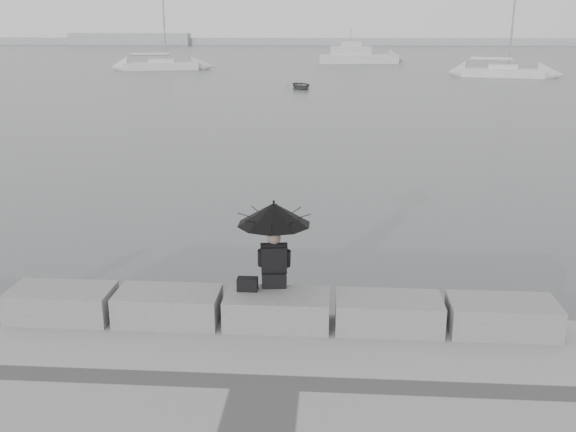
# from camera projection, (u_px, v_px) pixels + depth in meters

# --- Properties ---
(ground) EXTENTS (360.00, 360.00, 0.00)m
(ground) POSITION_uv_depth(u_px,v_px,m) (280.00, 340.00, 10.50)
(ground) COLOR #4D5053
(ground) RESTS_ON ground
(stone_block_far_left) EXTENTS (1.60, 0.80, 0.50)m
(stone_block_far_left) POSITION_uv_depth(u_px,v_px,m) (62.00, 303.00, 10.08)
(stone_block_far_left) COLOR slate
(stone_block_far_left) RESTS_ON promenade
(stone_block_left) EXTENTS (1.60, 0.80, 0.50)m
(stone_block_left) POSITION_uv_depth(u_px,v_px,m) (168.00, 307.00, 9.97)
(stone_block_left) COLOR slate
(stone_block_left) RESTS_ON promenade
(stone_block_centre) EXTENTS (1.60, 0.80, 0.50)m
(stone_block_centre) POSITION_uv_depth(u_px,v_px,m) (277.00, 310.00, 9.85)
(stone_block_centre) COLOR slate
(stone_block_centre) RESTS_ON promenade
(stone_block_right) EXTENTS (1.60, 0.80, 0.50)m
(stone_block_right) POSITION_uv_depth(u_px,v_px,m) (388.00, 313.00, 9.74)
(stone_block_right) COLOR slate
(stone_block_right) RESTS_ON promenade
(stone_block_far_right) EXTENTS (1.60, 0.80, 0.50)m
(stone_block_far_right) POSITION_uv_depth(u_px,v_px,m) (502.00, 317.00, 9.62)
(stone_block_far_right) COLOR slate
(stone_block_far_right) RESTS_ON promenade
(seated_person) EXTENTS (1.15, 1.15, 1.39)m
(seated_person) POSITION_uv_depth(u_px,v_px,m) (274.00, 225.00, 9.86)
(seated_person) COLOR black
(seated_person) RESTS_ON stone_block_centre
(bag) EXTENTS (0.32, 0.18, 0.20)m
(bag) POSITION_uv_depth(u_px,v_px,m) (247.00, 284.00, 9.93)
(bag) COLOR black
(bag) RESTS_ON stone_block_centre
(distant_landmass) EXTENTS (180.00, 8.00, 2.80)m
(distant_landmass) POSITION_uv_depth(u_px,v_px,m) (299.00, 41.00, 158.42)
(distant_landmass) COLOR #A0A3A5
(distant_landmass) RESTS_ON ground
(sailboat_left) EXTENTS (8.57, 4.08, 12.90)m
(sailboat_left) POSITION_uv_depth(u_px,v_px,m) (162.00, 65.00, 72.19)
(sailboat_left) COLOR silver
(sailboat_left) RESTS_ON ground
(sailboat_right) EXTENTS (8.12, 4.38, 12.90)m
(sailboat_right) POSITION_uv_depth(u_px,v_px,m) (503.00, 72.00, 62.39)
(sailboat_right) COLOR silver
(sailboat_right) RESTS_ON ground
(motor_cruiser) EXTENTS (10.49, 3.72, 4.50)m
(motor_cruiser) POSITION_uv_depth(u_px,v_px,m) (358.00, 57.00, 83.73)
(motor_cruiser) COLOR silver
(motor_cruiser) RESTS_ON ground
(dinghy) EXTENTS (3.27, 2.11, 0.51)m
(dinghy) POSITION_uv_depth(u_px,v_px,m) (301.00, 85.00, 51.22)
(dinghy) COLOR slate
(dinghy) RESTS_ON ground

